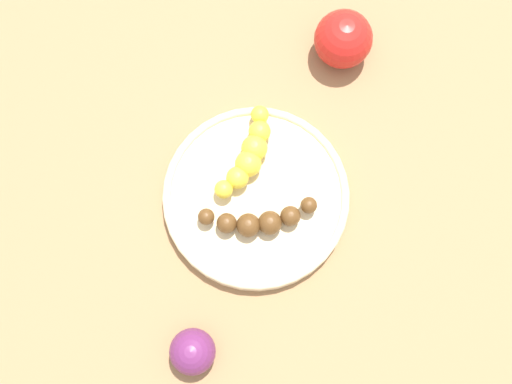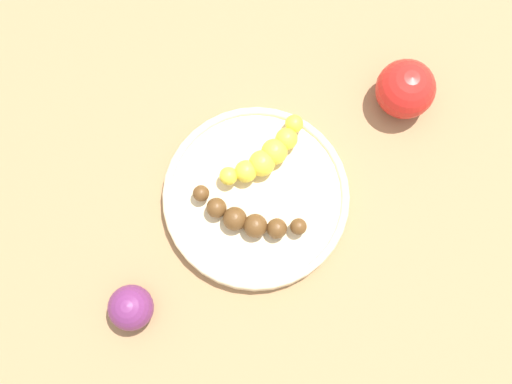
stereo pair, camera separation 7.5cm
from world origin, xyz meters
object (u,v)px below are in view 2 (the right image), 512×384
fruit_bowl (256,197)px  plum_purple (131,308)px  apple_red (405,89)px  banana_overripe (246,219)px  banana_yellow (267,156)px

fruit_bowl → plum_purple: bearing=156.5°
fruit_bowl → apple_red: 0.22m
apple_red → plum_purple: size_ratio=1.38×
banana_overripe → plum_purple: (-0.14, 0.08, -0.01)m
fruit_bowl → banana_yellow: (0.05, 0.01, 0.02)m
banana_yellow → apple_red: 0.19m
apple_red → plum_purple: 0.41m
fruit_bowl → banana_overripe: 0.04m
plum_purple → banana_yellow: bearing=-17.6°
banana_overripe → banana_yellow: banana_yellow is taller
fruit_bowl → banana_overripe: size_ratio=1.61×
banana_overripe → banana_yellow: 0.08m
banana_yellow → apple_red: bearing=76.6°
banana_yellow → fruit_bowl: bearing=-55.4°
banana_overripe → banana_yellow: (0.08, 0.01, 0.00)m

